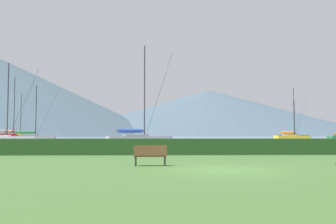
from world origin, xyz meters
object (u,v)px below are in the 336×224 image
Objects in this scene: sailboat_slip_8 at (18,137)px; park_bench_under_tree at (150,154)px; sailboat_slip_3 at (32,139)px; sailboat_slip_7 at (2,141)px; sailboat_slip_4 at (11,137)px; sailboat_slip_0 at (292,137)px; sailboat_slip_10 at (293,137)px; sailboat_slip_11 at (140,140)px.

park_bench_under_tree is at bearing -76.58° from sailboat_slip_8.
sailboat_slip_3 is 44.51m from park_bench_under_tree.
sailboat_slip_7 is (1.14, -13.87, 0.02)m from sailboat_slip_3.
sailboat_slip_0 is at bearing -2.28° from sailboat_slip_4.
sailboat_slip_3 is 13.91m from sailboat_slip_7.
sailboat_slip_10 is at bearing 23.17° from sailboat_slip_3.
sailboat_slip_3 is at bearing 126.00° from sailboat_slip_11.
sailboat_slip_7 is at bearing -77.23° from sailboat_slip_4.
sailboat_slip_0 is 1.28× the size of sailboat_slip_3.
sailboat_slip_0 is 46.03m from sailboat_slip_11.
sailboat_slip_0 is at bearing 23.86° from sailboat_slip_7.
sailboat_slip_4 is at bearing -166.54° from sailboat_slip_10.
sailboat_slip_0 reaches higher than sailboat_slip_3.
sailboat_slip_8 is (-16.05, 48.94, 0.08)m from sailboat_slip_7.
sailboat_slip_11 is at bearing -47.17° from sailboat_slip_3.
park_bench_under_tree is (18.63, -40.42, -0.14)m from sailboat_slip_3.
sailboat_slip_0 is at bearing 63.91° from park_bench_under_tree.
sailboat_slip_7 is 51.50m from sailboat_slip_8.
sailboat_slip_4 reaches higher than sailboat_slip_11.
sailboat_slip_10 reaches higher than sailboat_slip_3.
sailboat_slip_0 is 58.20m from sailboat_slip_7.
sailboat_slip_10 is at bearing 64.64° from park_bench_under_tree.
sailboat_slip_7 is 0.81× the size of sailboat_slip_11.
sailboat_slip_7 is 15.89m from sailboat_slip_11.
sailboat_slip_11 is at bearing -67.13° from sailboat_slip_8.
sailboat_slip_0 reaches higher than sailboat_slip_7.
sailboat_slip_4 is 1.14× the size of sailboat_slip_8.
sailboat_slip_8 reaches higher than park_bench_under_tree.
sailboat_slip_11 is at bearing -129.09° from sailboat_slip_10.
sailboat_slip_8 reaches higher than sailboat_slip_7.
sailboat_slip_8 is at bearing 95.43° from sailboat_slip_7.
sailboat_slip_0 is 64.38m from sailboat_slip_8.
sailboat_slip_4 is 64.43m from sailboat_slip_10.
sailboat_slip_3 is at bearing 81.97° from sailboat_slip_7.
sailboat_slip_0 is at bearing 14.42° from sailboat_slip_3.
sailboat_slip_7 is 0.88× the size of sailboat_slip_8.
sailboat_slip_10 is (62.19, 16.82, -0.07)m from sailboat_slip_4.
sailboat_slip_4 is at bearing 115.86° from sailboat_slip_11.
sailboat_slip_4 is at bearing -84.51° from sailboat_slip_8.
sailboat_slip_3 is 38.11m from sailboat_slip_8.
sailboat_slip_11 is at bearing -54.90° from sailboat_slip_4.
sailboat_slip_7 is at bearing -94.39° from sailboat_slip_3.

